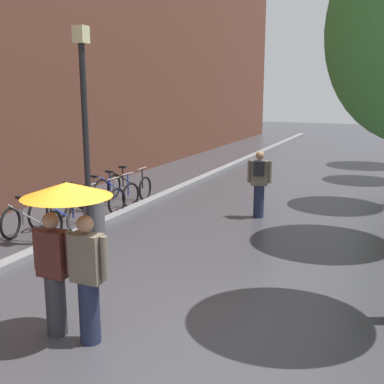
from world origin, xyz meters
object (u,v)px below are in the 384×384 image
Objects in this scene: parked_bicycle_1 at (57,215)px; street_lamp_post at (85,121)px; parked_bicycle_5 at (129,186)px; couple_under_umbrella at (69,237)px; pedestrian_walking_midground at (259,183)px; litter_bin at (94,220)px; parked_bicycle_2 at (76,206)px; parked_bicycle_3 at (101,198)px; parked_bicycle_4 at (116,192)px; parked_bicycle_0 at (32,224)px.

street_lamp_post is (1.20, -0.44, 2.13)m from parked_bicycle_1.
parked_bicycle_5 is 0.54× the size of couple_under_umbrella.
parked_bicycle_5 is at bearing 173.88° from pedestrian_walking_midground.
street_lamp_post is (1.38, -3.83, 2.13)m from parked_bicycle_5.
couple_under_umbrella is 1.23× the size of pedestrian_walking_midground.
parked_bicycle_1 is 1.11m from litter_bin.
parked_bicycle_2 is at bearing 135.95° from street_lamp_post.
pedestrian_walking_midground is at bearing 85.33° from couple_under_umbrella.
parked_bicycle_3 and parked_bicycle_4 have the same top height.
pedestrian_walking_midground reaches higher than parked_bicycle_0.
litter_bin is at bearing -58.97° from parked_bicycle_3.
pedestrian_walking_midground is (3.80, 3.74, 0.51)m from parked_bicycle_0.
parked_bicycle_0 is 1.62m from parked_bicycle_2.
couple_under_umbrella is at bearing -41.35° from parked_bicycle_0.
litter_bin is at bearing -70.06° from parked_bicycle_5.
parked_bicycle_4 is at bearing 92.24° from parked_bicycle_3.
parked_bicycle_3 is 0.56× the size of couple_under_umbrella.
parked_bicycle_3 is (-0.04, 2.58, 0.00)m from parked_bicycle_0.
parked_bicycle_1 is at bearing 172.74° from litter_bin.
parked_bicycle_2 is 1.70m from parked_bicycle_4.
parked_bicycle_2 is (-0.10, 1.62, 0.00)m from parked_bicycle_0.
parked_bicycle_3 is at bearing 121.03° from litter_bin.
parked_bicycle_1 is at bearing -141.86° from pedestrian_walking_midground.
couple_under_umbrella is (3.42, -7.04, 0.98)m from parked_bicycle_5.
parked_bicycle_4 is 0.27× the size of street_lamp_post.
litter_bin is (-0.10, 0.30, -2.08)m from street_lamp_post.
couple_under_umbrella is (3.37, -4.49, 0.98)m from parked_bicycle_2.
parked_bicycle_0 is at bearing 138.65° from couple_under_umbrella.
street_lamp_post is (1.27, -2.24, 2.13)m from parked_bicycle_3.
parked_bicycle_0 is 0.71× the size of pedestrian_walking_midground.
parked_bicycle_5 is at bearing 95.78° from parked_bicycle_4.
parked_bicycle_0 is 1.29m from litter_bin.
parked_bicycle_3 is 0.69× the size of pedestrian_walking_midground.
parked_bicycle_0 is 5.36m from pedestrian_walking_midground.
parked_bicycle_2 and parked_bicycle_4 have the same top height.
parked_bicycle_0 is 4.17m from parked_bicycle_5.
parked_bicycle_4 is 2.94m from litter_bin.
couple_under_umbrella is at bearing -58.75° from parked_bicycle_3.
parked_bicycle_5 is (-0.18, 3.39, 0.00)m from parked_bicycle_1.
parked_bicycle_0 is 4.45m from couple_under_umbrella.
parked_bicycle_0 is 0.58× the size of couple_under_umbrella.
parked_bicycle_4 is 0.70× the size of pedestrian_walking_midground.
parked_bicycle_0 is 1.07× the size of parked_bicycle_5.
pedestrian_walking_midground reaches higher than parked_bicycle_4.
parked_bicycle_2 is at bearing -91.09° from parked_bicycle_4.
parked_bicycle_4 is 7.10m from couple_under_umbrella.
couple_under_umbrella reaches higher than litter_bin.
parked_bicycle_5 is (-0.09, 0.84, 0.00)m from parked_bicycle_4.
parked_bicycle_0 is 1.01× the size of parked_bicycle_4.
couple_under_umbrella is at bearing -64.09° from parked_bicycle_5.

